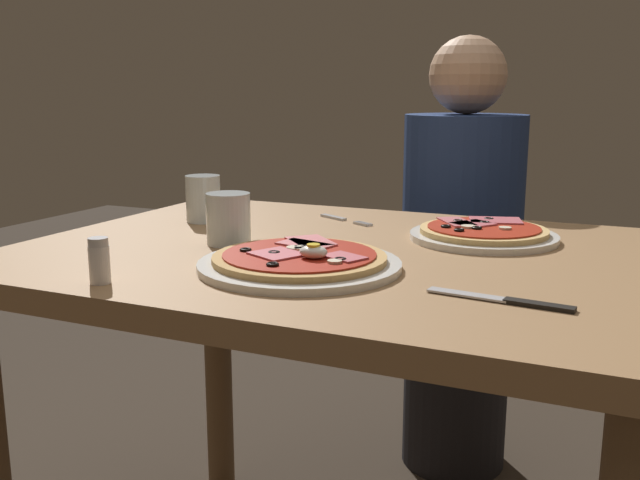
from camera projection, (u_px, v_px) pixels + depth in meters
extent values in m
cube|color=#9E754C|center=(340.00, 259.00, 1.25)|extent=(1.11, 0.84, 0.04)
cylinder|color=brown|center=(218.00, 355.00, 1.85)|extent=(0.07, 0.07, 0.73)
cylinder|color=brown|center=(627.00, 426.00, 1.46)|extent=(0.07, 0.07, 0.73)
cylinder|color=white|center=(298.00, 265.00, 1.11)|extent=(0.32, 0.32, 0.01)
cylinder|color=tan|center=(298.00, 258.00, 1.10)|extent=(0.27, 0.27, 0.01)
cylinder|color=#A82314|center=(298.00, 254.00, 1.10)|extent=(0.24, 0.24, 0.00)
torus|color=black|center=(246.00, 250.00, 1.11)|extent=(0.02, 0.02, 0.00)
torus|color=black|center=(274.00, 253.00, 1.09)|extent=(0.02, 0.02, 0.00)
torus|color=black|center=(340.00, 259.00, 1.05)|extent=(0.02, 0.02, 0.00)
torus|color=black|center=(275.00, 265.00, 1.02)|extent=(0.02, 0.02, 0.00)
torus|color=black|center=(300.00, 247.00, 1.13)|extent=(0.02, 0.02, 0.00)
cube|color=#C65B66|center=(277.00, 254.00, 1.09)|extent=(0.09, 0.09, 0.00)
cube|color=#D16B70|center=(311.00, 241.00, 1.18)|extent=(0.11, 0.11, 0.00)
cube|color=#D16B70|center=(305.00, 244.00, 1.16)|extent=(0.10, 0.07, 0.00)
cube|color=#C65B66|center=(344.00, 257.00, 1.07)|extent=(0.07, 0.07, 0.00)
cylinder|color=beige|center=(335.00, 262.00, 1.04)|extent=(0.02, 0.02, 0.00)
cylinder|color=beige|center=(309.00, 253.00, 1.09)|extent=(0.03, 0.03, 0.00)
cylinder|color=beige|center=(295.00, 248.00, 1.13)|extent=(0.03, 0.03, 0.00)
cylinder|color=beige|center=(300.00, 249.00, 1.12)|extent=(0.02, 0.02, 0.00)
ellipsoid|color=white|center=(313.00, 252.00, 1.06)|extent=(0.04, 0.03, 0.02)
cylinder|color=yellow|center=(313.00, 245.00, 1.06)|extent=(0.02, 0.02, 0.00)
cylinder|color=white|center=(483.00, 237.00, 1.32)|extent=(0.27, 0.27, 0.01)
cylinder|color=#DBB26B|center=(484.00, 231.00, 1.32)|extent=(0.24, 0.24, 0.01)
cylinder|color=#B72D19|center=(484.00, 227.00, 1.32)|extent=(0.21, 0.21, 0.00)
torus|color=black|center=(446.00, 226.00, 1.31)|extent=(0.02, 0.02, 0.00)
torus|color=black|center=(459.00, 230.00, 1.27)|extent=(0.02, 0.02, 0.00)
torus|color=black|center=(477.00, 228.00, 1.29)|extent=(0.02, 0.02, 0.00)
torus|color=black|center=(489.00, 219.00, 1.38)|extent=(0.02, 0.02, 0.00)
torus|color=black|center=(485.00, 222.00, 1.35)|extent=(0.02, 0.02, 0.00)
torus|color=black|center=(458.00, 221.00, 1.36)|extent=(0.02, 0.02, 0.00)
cube|color=#C65B66|center=(495.00, 220.00, 1.37)|extent=(0.11, 0.09, 0.00)
cube|color=#C65B66|center=(473.00, 224.00, 1.33)|extent=(0.09, 0.09, 0.00)
cube|color=#D16B70|center=(457.00, 222.00, 1.36)|extent=(0.09, 0.11, 0.00)
cylinder|color=beige|center=(468.00, 227.00, 1.30)|extent=(0.03, 0.03, 0.00)
cylinder|color=beige|center=(505.00, 228.00, 1.29)|extent=(0.02, 0.02, 0.00)
cylinder|color=silver|center=(228.00, 219.00, 1.27)|extent=(0.08, 0.08, 0.09)
cylinder|color=silver|center=(229.00, 230.00, 1.28)|extent=(0.07, 0.07, 0.05)
cylinder|color=silver|center=(203.00, 199.00, 1.49)|extent=(0.07, 0.07, 0.10)
cylinder|color=silver|center=(204.00, 208.00, 1.50)|extent=(0.06, 0.06, 0.06)
cube|color=silver|center=(333.00, 217.00, 1.54)|extent=(0.07, 0.05, 0.00)
cube|color=silver|center=(360.00, 224.00, 1.46)|extent=(0.04, 0.02, 0.00)
cube|color=silver|center=(362.00, 224.00, 1.46)|extent=(0.04, 0.02, 0.00)
cube|color=silver|center=(364.00, 224.00, 1.47)|extent=(0.04, 0.02, 0.00)
cube|color=silver|center=(365.00, 223.00, 1.47)|extent=(0.04, 0.02, 0.00)
cube|color=silver|center=(468.00, 295.00, 0.95)|extent=(0.11, 0.03, 0.00)
cube|color=black|center=(539.00, 305.00, 0.91)|extent=(0.09, 0.03, 0.01)
cylinder|color=white|center=(99.00, 265.00, 1.02)|extent=(0.03, 0.03, 0.05)
cylinder|color=silver|center=(98.00, 242.00, 1.01)|extent=(0.03, 0.03, 0.01)
cylinder|color=black|center=(455.00, 384.00, 2.00)|extent=(0.29, 0.29, 0.46)
cylinder|color=navy|center=(462.00, 213.00, 1.90)|extent=(0.32, 0.32, 0.52)
sphere|color=tan|center=(468.00, 75.00, 1.82)|extent=(0.20, 0.20, 0.20)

